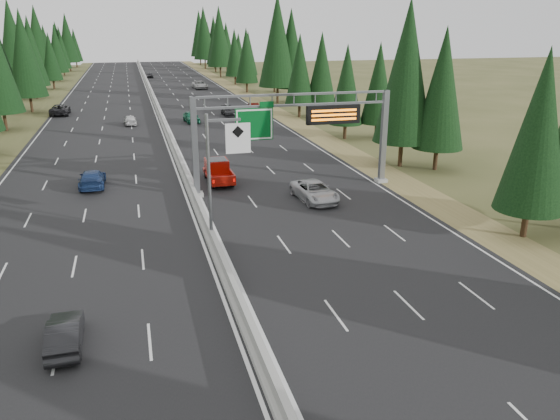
# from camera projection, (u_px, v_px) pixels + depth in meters

# --- Properties ---
(road) EXTENTS (32.00, 260.00, 0.08)m
(road) POSITION_uv_depth(u_px,v_px,m) (159.00, 113.00, 84.28)
(road) COLOR black
(road) RESTS_ON ground
(shoulder_right) EXTENTS (3.60, 260.00, 0.06)m
(shoulder_right) POSITION_uv_depth(u_px,v_px,m) (270.00, 109.00, 88.73)
(shoulder_right) COLOR olive
(shoulder_right) RESTS_ON ground
(shoulder_left) EXTENTS (3.60, 260.00, 0.06)m
(shoulder_left) POSITION_uv_depth(u_px,v_px,m) (35.00, 118.00, 79.85)
(shoulder_left) COLOR #424721
(shoulder_left) RESTS_ON ground
(median_barrier) EXTENTS (0.70, 260.00, 0.85)m
(median_barrier) POSITION_uv_depth(u_px,v_px,m) (159.00, 111.00, 84.16)
(median_barrier) COLOR gray
(median_barrier) RESTS_ON road
(sign_gantry) EXTENTS (16.75, 0.98, 7.80)m
(sign_gantry) POSITION_uv_depth(u_px,v_px,m) (302.00, 126.00, 43.61)
(sign_gantry) COLOR slate
(sign_gantry) RESTS_ON road
(hov_sign_pole) EXTENTS (2.80, 0.50, 8.00)m
(hov_sign_pole) POSITION_uv_depth(u_px,v_px,m) (219.00, 170.00, 32.64)
(hov_sign_pole) COLOR slate
(hov_sign_pole) RESTS_ON road
(tree_row_right) EXTENTS (11.42, 240.69, 18.59)m
(tree_row_right) POSITION_uv_depth(u_px,v_px,m) (305.00, 53.00, 81.71)
(tree_row_right) COLOR black
(tree_row_right) RESTS_ON ground
(silver_minivan) EXTENTS (2.90, 5.48, 1.47)m
(silver_minivan) POSITION_uv_depth(u_px,v_px,m) (315.00, 191.00, 41.99)
(silver_minivan) COLOR #B6B7BB
(silver_minivan) RESTS_ON road
(red_pickup) EXTENTS (2.00, 5.60, 1.82)m
(red_pickup) POSITION_uv_depth(u_px,v_px,m) (218.00, 169.00, 47.24)
(red_pickup) COLOR black
(red_pickup) RESTS_ON road
(car_ahead_green) EXTENTS (2.22, 4.60, 1.52)m
(car_ahead_green) POSITION_uv_depth(u_px,v_px,m) (191.00, 117.00, 76.04)
(car_ahead_green) COLOR #166243
(car_ahead_green) RESTS_ON road
(car_ahead_dkred) EXTENTS (1.61, 4.20, 1.37)m
(car_ahead_dkred) POSITION_uv_depth(u_px,v_px,m) (254.00, 108.00, 85.13)
(car_ahead_dkred) COLOR #56130C
(car_ahead_dkred) RESTS_ON road
(car_ahead_dkgrey) EXTENTS (1.90, 4.54, 1.31)m
(car_ahead_dkgrey) POSITION_uv_depth(u_px,v_px,m) (229.00, 111.00, 81.91)
(car_ahead_dkgrey) COLOR black
(car_ahead_dkgrey) RESTS_ON road
(car_ahead_white) EXTENTS (3.06, 6.03, 1.63)m
(car_ahead_white) POSITION_uv_depth(u_px,v_px,m) (200.00, 85.00, 116.81)
(car_ahead_white) COLOR #B4B4B4
(car_ahead_white) RESTS_ON road
(car_ahead_far) EXTENTS (1.69, 3.92, 1.32)m
(car_ahead_far) POSITION_uv_depth(u_px,v_px,m) (150.00, 75.00, 141.33)
(car_ahead_far) COLOR #232326
(car_ahead_far) RESTS_ON road
(car_onc_near) EXTENTS (1.43, 3.88, 1.27)m
(car_onc_near) POSITION_uv_depth(u_px,v_px,m) (65.00, 333.00, 22.77)
(car_onc_near) COLOR black
(car_onc_near) RESTS_ON road
(car_onc_blue) EXTENTS (2.08, 4.97, 1.44)m
(car_onc_blue) POSITION_uv_depth(u_px,v_px,m) (92.00, 179.00, 45.50)
(car_onc_blue) COLOR navy
(car_onc_blue) RESTS_ON road
(car_onc_white) EXTENTS (1.87, 4.04, 1.34)m
(car_onc_white) POSITION_uv_depth(u_px,v_px,m) (130.00, 120.00, 74.08)
(car_onc_white) COLOR silver
(car_onc_white) RESTS_ON road
(car_onc_far) EXTENTS (2.69, 5.76, 1.60)m
(car_onc_far) POSITION_uv_depth(u_px,v_px,m) (60.00, 110.00, 82.41)
(car_onc_far) COLOR black
(car_onc_far) RESTS_ON road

